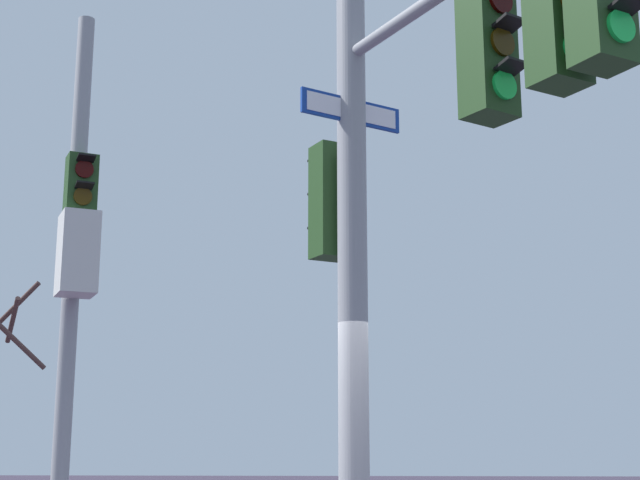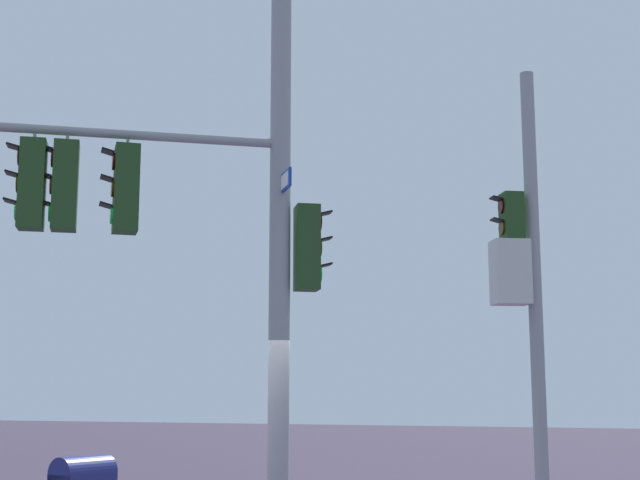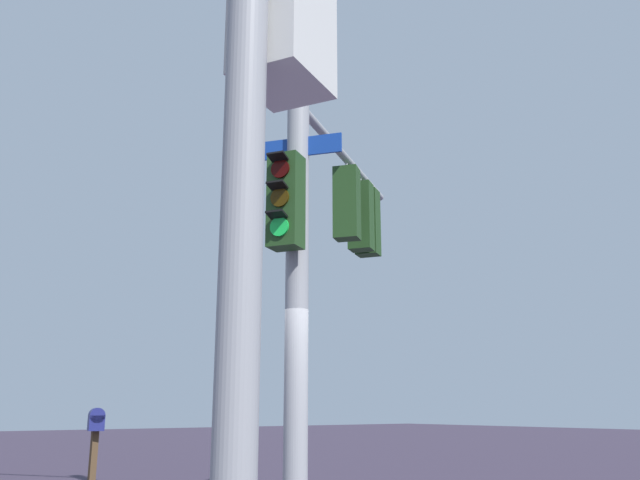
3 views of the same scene
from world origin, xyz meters
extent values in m
cylinder|color=gray|center=(-0.02, 0.43, 4.46)|extent=(0.27, 0.27, 8.93)
cylinder|color=gray|center=(1.06, -1.21, 5.05)|extent=(2.26, 3.35, 0.12)
cube|color=#1E3D19|center=(1.05, -1.20, 4.35)|extent=(0.47, 0.46, 1.10)
cylinder|color=#2F0403|center=(1.14, -1.33, 4.69)|extent=(0.19, 0.16, 0.22)
cube|color=black|center=(1.19, -1.39, 4.81)|extent=(0.26, 0.25, 0.06)
cylinder|color=#352504|center=(1.14, -1.33, 4.35)|extent=(0.19, 0.16, 0.22)
cube|color=black|center=(1.19, -1.39, 4.47)|extent=(0.26, 0.25, 0.06)
cylinder|color=#19D147|center=(1.14, -1.33, 4.01)|extent=(0.19, 0.16, 0.22)
cube|color=black|center=(1.19, -1.39, 4.13)|extent=(0.26, 0.25, 0.06)
cylinder|color=gray|center=(1.05, -1.20, 4.98)|extent=(0.04, 0.04, 0.15)
cube|color=#1E3D19|center=(1.45, -1.81, 4.35)|extent=(0.47, 0.45, 1.10)
cylinder|color=#2F0403|center=(1.54, -1.94, 4.69)|extent=(0.20, 0.15, 0.22)
cube|color=black|center=(1.58, -2.01, 4.81)|extent=(0.26, 0.25, 0.06)
cylinder|color=#352504|center=(1.54, -1.94, 4.35)|extent=(0.20, 0.15, 0.22)
cube|color=black|center=(1.58, -2.01, 4.47)|extent=(0.26, 0.25, 0.06)
cylinder|color=#19D147|center=(1.54, -1.94, 4.01)|extent=(0.20, 0.15, 0.22)
cube|color=black|center=(1.58, -2.01, 4.13)|extent=(0.26, 0.25, 0.06)
cylinder|color=gray|center=(1.45, -1.81, 4.98)|extent=(0.04, 0.04, 0.15)
cube|color=#1E3D19|center=(1.66, -2.13, 4.35)|extent=(0.46, 0.44, 1.10)
cylinder|color=#2F0403|center=(1.75, -2.27, 4.69)|extent=(0.20, 0.14, 0.22)
cube|color=black|center=(1.78, -2.33, 4.81)|extent=(0.26, 0.25, 0.06)
cylinder|color=#352504|center=(1.75, -2.27, 4.35)|extent=(0.20, 0.14, 0.22)
cube|color=black|center=(1.78, -2.33, 4.47)|extent=(0.26, 0.25, 0.06)
cylinder|color=#19D147|center=(1.75, -2.27, 4.01)|extent=(0.20, 0.14, 0.22)
cube|color=black|center=(1.78, -2.33, 4.13)|extent=(0.26, 0.25, 0.06)
cylinder|color=gray|center=(1.66, -2.13, 4.98)|extent=(0.04, 0.04, 0.15)
cube|color=#1E3D19|center=(-0.22, 0.73, 3.69)|extent=(0.46, 0.44, 1.10)
cylinder|color=#2F0403|center=(-0.30, 0.87, 4.03)|extent=(0.20, 0.14, 0.22)
cube|color=black|center=(-0.34, 0.93, 4.15)|extent=(0.26, 0.25, 0.06)
cylinder|color=#352504|center=(-0.30, 0.87, 3.69)|extent=(0.20, 0.14, 0.22)
cube|color=black|center=(-0.34, 0.93, 3.81)|extent=(0.26, 0.25, 0.06)
cylinder|color=#19D147|center=(-0.30, 0.87, 3.35)|extent=(0.20, 0.14, 0.22)
cube|color=black|center=(-0.34, 0.93, 3.47)|extent=(0.26, 0.25, 0.06)
cube|color=navy|center=(-0.02, 0.43, 4.49)|extent=(0.91, 0.67, 0.24)
cube|color=white|center=(-0.01, 0.42, 4.49)|extent=(0.81, 0.60, 0.18)
cylinder|color=gray|center=(-3.52, 3.18, 3.43)|extent=(0.21, 0.21, 6.85)
cube|color=silver|center=(-3.35, 2.85, 3.66)|extent=(0.63, 0.68, 0.99)
cube|color=#4C3823|center=(4.88, 0.98, 0.53)|extent=(0.10, 0.10, 1.05)
cube|color=navy|center=(4.88, 0.98, 1.17)|extent=(0.49, 0.34, 0.24)
cylinder|color=navy|center=(4.88, 0.98, 1.29)|extent=(0.49, 0.34, 0.24)
camera|label=1|loc=(0.17, -7.79, 1.42)|focal=52.22mm
camera|label=2|loc=(10.60, 4.91, 1.86)|focal=51.28mm
camera|label=3|loc=(-6.20, 4.71, 1.41)|focal=37.01mm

